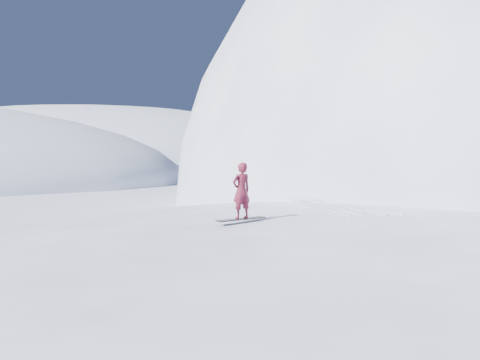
# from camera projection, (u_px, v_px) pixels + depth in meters

# --- Properties ---
(ground) EXTENTS (400.00, 400.00, 0.00)m
(ground) POSITION_uv_depth(u_px,v_px,m) (374.00, 319.00, 11.13)
(ground) COLOR white
(ground) RESTS_ON ground
(near_ridge) EXTENTS (36.00, 28.00, 4.80)m
(near_ridge) POSITION_uv_depth(u_px,v_px,m) (372.00, 284.00, 14.16)
(near_ridge) COLOR white
(near_ridge) RESTS_ON ground
(peak_shoulder) EXTENTS (28.00, 24.00, 18.00)m
(peak_shoulder) POSITION_uv_depth(u_px,v_px,m) (412.00, 214.00, 31.49)
(peak_shoulder) COLOR white
(peak_shoulder) RESTS_ON ground
(far_ridge_c) EXTENTS (140.00, 90.00, 36.00)m
(far_ridge_c) POSITION_uv_depth(u_px,v_px,m) (93.00, 172.00, 119.25)
(far_ridge_c) COLOR white
(far_ridge_c) RESTS_ON ground
(wind_bumps) EXTENTS (16.00, 14.40, 1.00)m
(wind_bumps) POSITION_uv_depth(u_px,v_px,m) (332.00, 293.00, 13.22)
(wind_bumps) COLOR white
(wind_bumps) RESTS_ON ground
(snowboard) EXTENTS (1.51, 1.08, 0.03)m
(snowboard) POSITION_uv_depth(u_px,v_px,m) (241.00, 219.00, 12.46)
(snowboard) COLOR black
(snowboard) RESTS_ON near_ridge
(snowboarder) EXTENTS (0.71, 0.64, 1.63)m
(snowboarder) POSITION_uv_depth(u_px,v_px,m) (241.00, 191.00, 12.42)
(snowboarder) COLOR maroon
(snowboarder) RESTS_ON snowboard
(board_tracks) EXTENTS (2.86, 5.92, 0.04)m
(board_tracks) POSITION_uv_depth(u_px,v_px,m) (331.00, 205.00, 16.10)
(board_tracks) COLOR silver
(board_tracks) RESTS_ON ground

